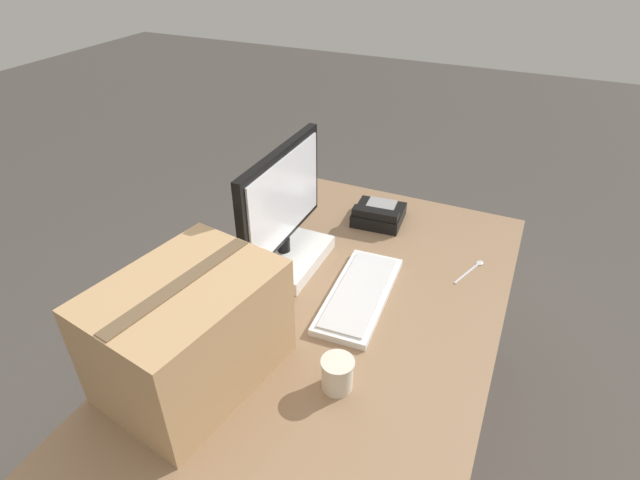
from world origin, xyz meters
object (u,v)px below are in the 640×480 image
object	(u,v)px
spoon	(473,269)
paper_cup_right	(337,374)
desk_phone	(378,214)
cardboard_box	(190,332)
monitor	(283,222)
keyboard	(359,294)

from	to	relation	value
spoon	paper_cup_right	bearing A→B (deg)	-178.62
desk_phone	spoon	distance (m)	0.42
desk_phone	cardboard_box	xyz separation A→B (m)	(-0.92, 0.18, 0.12)
monitor	cardboard_box	distance (m)	0.54
desk_phone	spoon	bearing A→B (deg)	-117.28
spoon	keyboard	bearing A→B (deg)	155.37
keyboard	spoon	distance (m)	0.42
paper_cup_right	cardboard_box	world-z (taller)	cardboard_box
spoon	cardboard_box	bearing A→B (deg)	163.50
monitor	spoon	bearing A→B (deg)	-69.75
monitor	keyboard	xyz separation A→B (m)	(-0.07, -0.30, -0.14)
monitor	spoon	size ratio (longest dim) A/B	2.91
spoon	cardboard_box	xyz separation A→B (m)	(-0.75, 0.57, 0.15)
desk_phone	spoon	world-z (taller)	desk_phone
paper_cup_right	monitor	bearing A→B (deg)	41.33
monitor	keyboard	world-z (taller)	monitor
keyboard	spoon	xyz separation A→B (m)	(0.29, -0.30, -0.01)
keyboard	paper_cup_right	world-z (taller)	paper_cup_right
spoon	cardboard_box	size ratio (longest dim) A/B	0.35
desk_phone	paper_cup_right	distance (m)	0.82
cardboard_box	desk_phone	bearing A→B (deg)	-11.03
keyboard	desk_phone	bearing A→B (deg)	8.62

